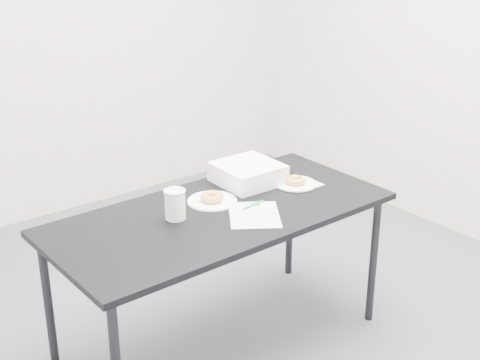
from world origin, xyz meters
TOP-DOWN VIEW (x-y plane):
  - floor at (0.00, 0.00)m, footprint 4.00×4.00m
  - wall_back at (0.00, 2.00)m, footprint 4.00×0.02m
  - table at (-0.03, -0.02)m, footprint 1.63×0.78m
  - scorecard at (0.07, -0.16)m, footprint 0.35×0.37m
  - logo_patch at (0.15, -0.07)m, footprint 0.06×0.06m
  - pen at (0.13, -0.08)m, footprint 0.13×0.03m
  - napkin at (0.51, -0.03)m, footprint 0.15×0.15m
  - plate_near at (0.47, -0.01)m, footprint 0.22×0.22m
  - donut_near at (0.47, -0.01)m, footprint 0.11×0.11m
  - plate_far at (0.01, 0.08)m, footprint 0.24×0.24m
  - donut_far at (0.01, 0.08)m, footprint 0.14×0.14m
  - coffee_cup at (-0.23, 0.03)m, footprint 0.09×0.09m
  - cup_lid at (0.05, 0.14)m, footprint 0.08×0.08m
  - bakery_box at (0.30, 0.17)m, footprint 0.31×0.31m

SIDE VIEW (x-z plane):
  - floor at x=0.00m, z-range 0.00..0.00m
  - table at x=-0.03m, z-range 0.31..1.05m
  - scorecard at x=0.07m, z-range 0.74..0.74m
  - napkin at x=0.51m, z-range 0.74..0.74m
  - plate_far at x=0.01m, z-range 0.74..0.75m
  - logo_patch at x=0.15m, z-range 0.74..0.74m
  - cup_lid at x=0.05m, z-range 0.74..0.75m
  - plate_near at x=0.47m, z-range 0.74..0.75m
  - pen at x=0.13m, z-range 0.74..0.75m
  - donut_far at x=0.01m, z-range 0.75..0.78m
  - donut_near at x=0.47m, z-range 0.75..0.78m
  - bakery_box at x=0.30m, z-range 0.74..0.84m
  - coffee_cup at x=-0.23m, z-range 0.74..0.88m
  - wall_back at x=0.00m, z-range 0.00..2.70m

